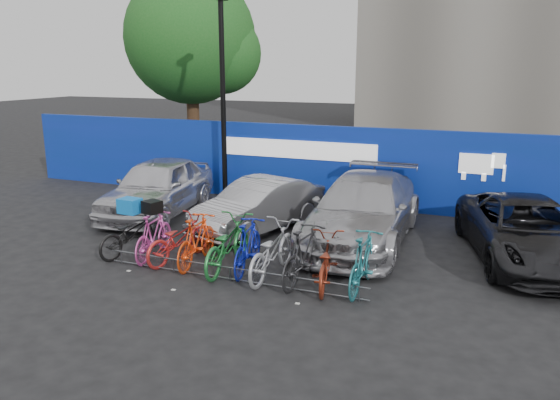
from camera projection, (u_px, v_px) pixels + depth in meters
The scene contains 21 objects.
ground at pixel (243, 271), 11.33m from camera, with size 100.00×100.00×0.00m, color black.
hoarding at pixel (328, 166), 16.44m from camera, with size 22.00×0.18×2.40m.
tree at pixel (196, 41), 21.61m from camera, with size 5.40×5.20×7.80m.
lamppost at pixel (223, 95), 16.56m from camera, with size 0.25×0.50×6.11m.
bike_rack at pixel (230, 273), 10.75m from camera, with size 5.60×0.03×0.30m.
car_0 at pixel (158, 187), 15.43m from camera, with size 1.90×4.72×1.61m, color silver.
car_1 at pixel (259, 205), 13.98m from camera, with size 1.38×3.97×1.31m, color #9D9DA2.
car_2 at pixel (363, 210), 13.03m from camera, with size 2.21×5.44×1.58m, color #ACABB0.
car_3 at pixel (527, 231), 11.74m from camera, with size 2.25×4.88×1.36m, color black.
bike_0 at pixel (132, 234), 12.23m from camera, with size 0.64×1.82×0.96m, color black.
bike_1 at pixel (154, 235), 11.98m from camera, with size 0.48×1.72×1.03m, color #D647A5.
bike_2 at pixel (179, 239), 11.80m from camera, with size 0.66×1.88×0.99m, color red.
bike_3 at pixel (197, 241), 11.54m from camera, with size 0.51×1.81×1.09m, color #F44211.
bike_4 at pixel (227, 244), 11.29m from camera, with size 0.73×2.09×1.10m, color #227D34.
bike_5 at pixel (248, 246), 11.17m from camera, with size 0.51×1.81×1.09m, color #101DA6.
bike_6 at pixel (272, 250), 10.91m from camera, with size 0.73×2.08×1.09m, color #A7A9AF.
bike_7 at pixel (304, 255), 10.60m from camera, with size 0.53×1.88×1.13m, color #232326.
bike_8 at pixel (325, 261), 10.45m from camera, with size 0.66×1.88×0.99m, color maroon.
bike_9 at pixel (363, 262), 10.24m from camera, with size 0.53×1.86×1.12m, color #1F6F77.
cargo_crate at pixel (130, 206), 12.07m from camera, with size 0.46×0.35×0.33m, color blue.
cargo_topcase at pixel (152, 207), 11.82m from camera, with size 0.36×0.33×0.27m, color black.
Camera 1 is at (4.65, -9.60, 4.16)m, focal length 35.00 mm.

